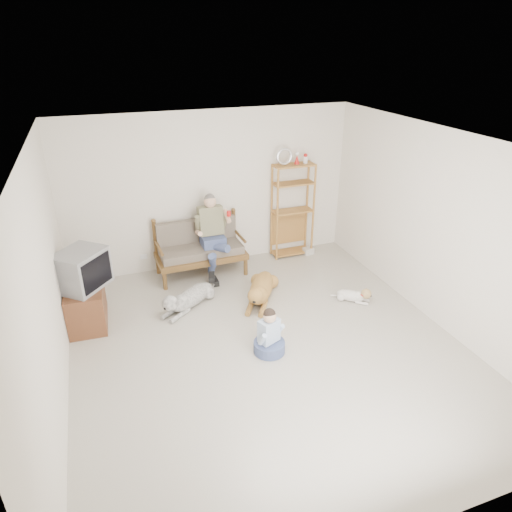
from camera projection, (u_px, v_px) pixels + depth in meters
name	position (u px, v px, depth m)	size (l,w,h in m)	color
floor	(268.00, 347.00, 6.08)	(5.50, 5.50, 0.00)	beige
ceiling	(271.00, 144.00, 4.91)	(5.50, 5.50, 0.00)	white
wall_back	(211.00, 191.00, 7.82)	(5.00, 5.00, 0.00)	silver
wall_front	(413.00, 419.00, 3.17)	(5.00, 5.00, 0.00)	silver
wall_left	(45.00, 292.00, 4.73)	(5.50, 5.50, 0.00)	silver
wall_right	(439.00, 229.00, 6.26)	(5.50, 5.50, 0.00)	silver
loveseat	(200.00, 247.00, 7.81)	(1.52, 0.74, 0.95)	brown
man	(213.00, 242.00, 7.60)	(0.54, 0.77, 1.24)	#44527E
etagere	(292.00, 210.00, 8.30)	(0.77, 0.34, 2.03)	#AC8036
book_stack	(308.00, 251.00, 8.67)	(0.19, 0.14, 0.12)	white
tv_stand	(86.00, 304.00, 6.49)	(0.54, 0.92, 0.60)	brown
crt_tv	(82.00, 270.00, 6.22)	(0.82, 0.83, 0.54)	gray
wall_outlet	(144.00, 257.00, 7.89)	(0.12, 0.02, 0.08)	white
golden_retriever	(260.00, 290.00, 7.12)	(0.80, 1.25, 0.42)	#A47939
shaggy_dog	(188.00, 299.00, 6.91)	(1.04, 0.88, 0.38)	white
terrier	(355.00, 295.00, 7.10)	(0.54, 0.49, 0.25)	silver
child	(269.00, 336.00, 5.91)	(0.41, 0.41, 0.65)	#44527E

